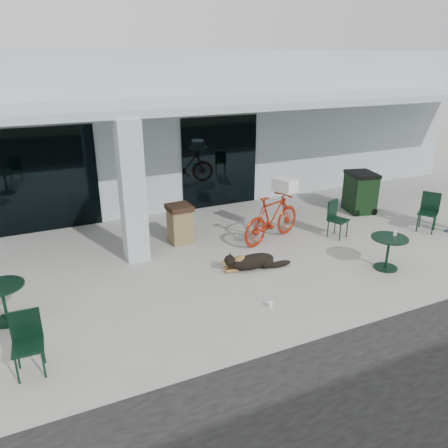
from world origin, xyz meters
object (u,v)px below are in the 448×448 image
cafe_table_far (388,253)px  cafe_chair_far_a (338,220)px  cafe_table_near (4,304)px  trash_receptacle (180,224)px  cafe_chair_near (28,346)px  cafe_chair_far_b (428,213)px  wheeled_bin (360,192)px  bicycle (272,218)px  dog (253,261)px

cafe_table_far → cafe_chair_far_a: 1.88m
cafe_table_near → trash_receptacle: trash_receptacle is taller
cafe_chair_near → cafe_table_far: bearing=6.0°
cafe_chair_near → cafe_chair_far_b: (9.69, 1.62, 0.04)m
cafe_table_near → cafe_chair_far_a: (7.63, 0.65, 0.12)m
cafe_table_near → cafe_chair_far_b: cafe_chair_far_b is taller
cafe_table_near → cafe_chair_far_b: bearing=0.0°
cafe_chair_far_b → trash_receptacle: size_ratio=1.05×
cafe_chair_far_b → wheeled_bin: wheeled_bin is taller
cafe_chair_near → bicycle: bearing=29.1°
bicycle → wheeled_bin: size_ratio=1.67×
cafe_chair_far_b → trash_receptacle: bearing=-141.2°
trash_receptacle → wheeled_bin: bearing=-0.2°
cafe_table_near → cafe_chair_near: size_ratio=0.80×
cafe_table_far → trash_receptacle: 4.82m
dog → cafe_chair_far_b: size_ratio=1.13×
cafe_table_near → cafe_chair_near: cafe_chair_near is taller
dog → wheeled_bin: 5.09m
trash_receptacle → bicycle: bearing=-21.8°
cafe_table_near → trash_receptacle: 4.40m
cafe_chair_near → dog: bearing=22.3°
cafe_table_near → cafe_chair_far_b: (10.02, 0.01, 0.15)m
dog → wheeled_bin: wheeled_bin is taller
cafe_chair_near → cafe_chair_far_a: size_ratio=1.00×
cafe_table_far → wheeled_bin: bearing=57.7°
trash_receptacle → cafe_chair_far_b: bearing=-18.3°
dog → cafe_chair_far_b: bearing=10.7°
bicycle → trash_receptacle: (-2.11, 0.84, -0.11)m
bicycle → trash_receptacle: bearing=48.8°
cafe_chair_far_a → trash_receptacle: bearing=138.6°
trash_receptacle → cafe_table_far: bearing=-42.3°
cafe_chair_near → cafe_chair_far_b: bearing=12.3°
bicycle → cafe_table_far: bearing=-168.1°
cafe_table_far → cafe_chair_far_b: bearing=25.6°
cafe_chair_far_b → wheeled_bin: 2.07m
dog → trash_receptacle: 2.27m
dog → cafe_chair_far_b: (5.17, 0.02, 0.32)m
cafe_chair_far_a → trash_receptacle: trash_receptacle is taller
bicycle → cafe_table_near: size_ratio=2.62×
bicycle → cafe_table_near: (-6.00, -1.18, -0.24)m
cafe_table_near → wheeled_bin: 9.71m
cafe_table_far → trash_receptacle: size_ratio=0.80×
bicycle → cafe_chair_near: size_ratio=2.09×
cafe_table_far → cafe_chair_far_a: (0.17, 1.87, 0.11)m
cafe_chair_near → trash_receptacle: bearing=48.4°
dog → cafe_table_near: (-4.84, 0.02, 0.16)m
dog → cafe_table_near: cafe_table_near is taller
cafe_table_near → cafe_chair_far_a: cafe_chair_far_a is taller
cafe_chair_near → wheeled_bin: bearing=24.4°
cafe_table_near → wheeled_bin: wheeled_bin is taller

